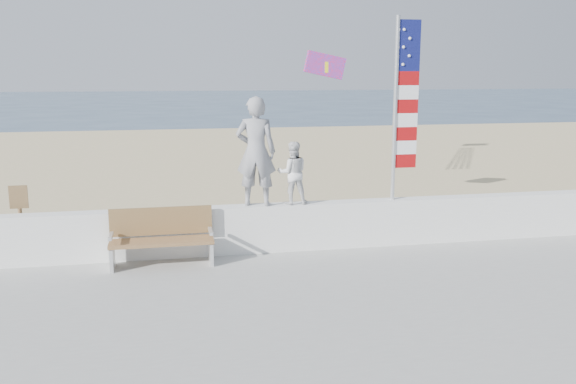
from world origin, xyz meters
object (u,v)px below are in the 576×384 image
child (293,173)px  flag (402,101)px  adult (256,152)px  bench (162,237)px

child → flag: bearing=-176.7°
adult → bench: (-1.76, -0.45, -1.41)m
child → bench: size_ratio=0.66×
adult → flag: flag is taller
child → flag: (2.13, -0.00, 1.32)m
adult → flag: (2.82, -0.00, 0.90)m
bench → flag: bearing=5.7°
child → bench: (-2.46, -0.45, -0.99)m
adult → flag: bearing=-165.4°
adult → flag: 2.96m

